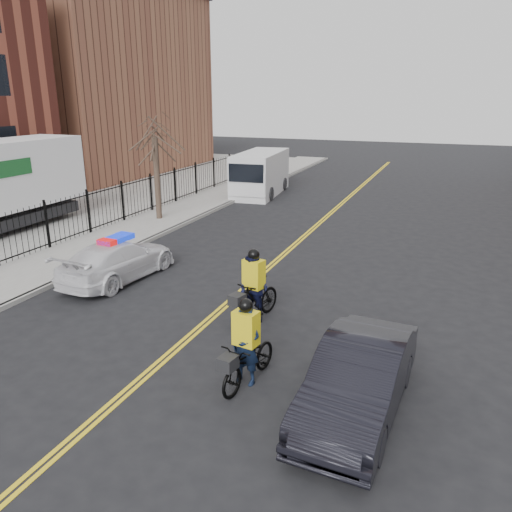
{
  "coord_description": "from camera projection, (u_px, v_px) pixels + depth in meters",
  "views": [
    {
      "loc": [
        5.99,
        -10.88,
        6.04
      ],
      "look_at": [
        0.54,
        2.73,
        1.3
      ],
      "focal_mm": 35.0,
      "sensor_mm": 36.0,
      "label": 1
    }
  ],
  "objects": [
    {
      "name": "ground",
      "position": [
        200.0,
        328.0,
        13.58
      ],
      "size": [
        120.0,
        120.0,
        0.0
      ],
      "primitive_type": "plane",
      "color": "black",
      "rests_on": "ground"
    },
    {
      "name": "cargo_van",
      "position": [
        260.0,
        174.0,
        31.4
      ],
      "size": [
        2.92,
        6.5,
        2.64
      ],
      "rotation": [
        0.0,
        0.0,
        0.1
      ],
      "color": "silver",
      "rests_on": "ground"
    },
    {
      "name": "cyclist_far",
      "position": [
        254.0,
        293.0,
        13.79
      ],
      "size": [
        1.08,
        2.15,
        2.09
      ],
      "rotation": [
        0.0,
        0.0,
        -0.25
      ],
      "color": "black",
      "rests_on": "ground"
    },
    {
      "name": "dark_sedan",
      "position": [
        358.0,
        379.0,
        9.75
      ],
      "size": [
        1.84,
        4.61,
        1.49
      ],
      "primitive_type": "imported",
      "rotation": [
        0.0,
        0.0,
        -0.06
      ],
      "color": "black",
      "rests_on": "ground"
    },
    {
      "name": "street_tree",
      "position": [
        155.0,
        150.0,
        24.02
      ],
      "size": [
        3.2,
        3.2,
        4.8
      ],
      "color": "#372A20",
      "rests_on": "sidewalk"
    },
    {
      "name": "sidewalk",
      "position": [
        138.0,
        229.0,
        23.28
      ],
      "size": [
        3.0,
        60.0,
        0.15
      ],
      "primitive_type": "cube",
      "color": "gray",
      "rests_on": "ground"
    },
    {
      "name": "center_line_right",
      "position": [
        293.0,
        248.0,
        20.62
      ],
      "size": [
        0.1,
        60.0,
        0.01
      ],
      "primitive_type": "cube",
      "color": "yellow",
      "rests_on": "ground"
    },
    {
      "name": "warehouse_far",
      "position": [
        86.0,
        83.0,
        40.76
      ],
      "size": [
        14.0,
        18.0,
        14.0
      ],
      "primitive_type": "cube",
      "color": "brown",
      "rests_on": "ground"
    },
    {
      "name": "iron_fence",
      "position": [
        110.0,
        207.0,
        23.52
      ],
      "size": [
        0.12,
        28.0,
        2.0
      ],
      "primitive_type": null,
      "color": "black",
      "rests_on": "ground"
    },
    {
      "name": "police_cruiser",
      "position": [
        118.0,
        260.0,
        16.99
      ],
      "size": [
        2.21,
        4.78,
        1.51
      ],
      "rotation": [
        0.0,
        0.0,
        3.07
      ],
      "color": "silver",
      "rests_on": "ground"
    },
    {
      "name": "cyclist_near",
      "position": [
        246.0,
        354.0,
        10.8
      ],
      "size": [
        1.01,
        2.11,
        1.98
      ],
      "rotation": [
        0.0,
        0.0,
        -0.16
      ],
      "color": "black",
      "rests_on": "ground"
    },
    {
      "name": "curb",
      "position": [
        166.0,
        232.0,
        22.75
      ],
      "size": [
        0.2,
        60.0,
        0.15
      ],
      "primitive_type": "cube",
      "color": "gray",
      "rests_on": "ground"
    },
    {
      "name": "center_line_left",
      "position": [
        289.0,
        248.0,
        20.68
      ],
      "size": [
        0.1,
        60.0,
        0.01
      ],
      "primitive_type": "cube",
      "color": "yellow",
      "rests_on": "ground"
    }
  ]
}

